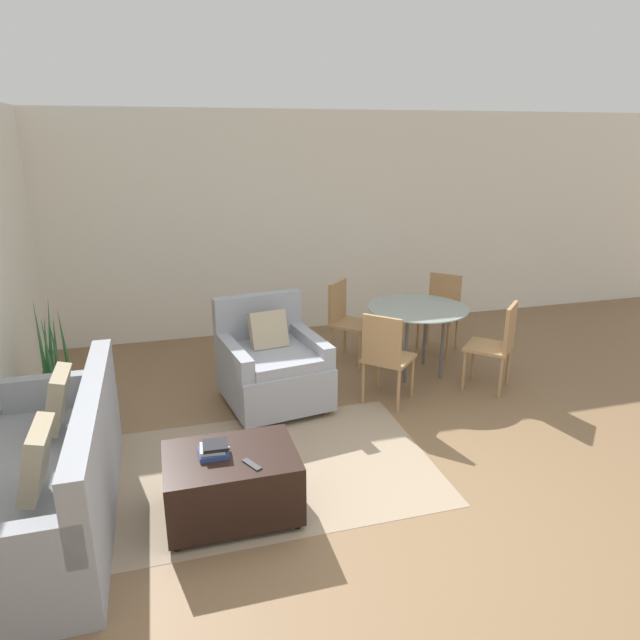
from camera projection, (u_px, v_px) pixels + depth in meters
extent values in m
plane|color=brown|center=(399.00, 513.00, 3.88)|extent=(20.00, 20.00, 0.00)
cube|color=white|center=(275.00, 225.00, 7.13)|extent=(12.00, 0.06, 2.75)
cube|color=gray|center=(264.00, 469.00, 4.39)|extent=(2.58, 1.70, 0.00)
cube|color=brown|center=(278.00, 508.00, 3.92)|extent=(2.53, 0.06, 0.00)
cube|color=brown|center=(268.00, 481.00, 4.23)|extent=(2.53, 0.06, 0.00)
cube|color=brown|center=(260.00, 457.00, 4.54)|extent=(2.53, 0.06, 0.00)
cube|color=brown|center=(253.00, 436.00, 4.86)|extent=(2.53, 0.06, 0.00)
cube|color=#999EA8|center=(43.00, 497.00, 3.72)|extent=(0.87, 2.03, 0.40)
cube|color=#999EA8|center=(94.00, 428.00, 3.67)|extent=(0.14, 2.03, 0.50)
cube|color=#999EA8|center=(58.00, 391.00, 4.49)|extent=(0.80, 0.12, 0.26)
cube|color=tan|center=(57.00, 399.00, 4.01)|extent=(0.19, 0.40, 0.41)
cube|color=tan|center=(36.00, 459.00, 3.27)|extent=(0.19, 0.40, 0.41)
cube|color=#999EA8|center=(274.00, 379.00, 5.37)|extent=(1.01, 1.07, 0.40)
cube|color=#999EA8|center=(275.00, 356.00, 5.26)|extent=(0.75, 0.92, 0.10)
cube|color=#999EA8|center=(258.00, 320.00, 5.59)|extent=(0.88, 0.25, 0.53)
cube|color=#999EA8|center=(234.00, 356.00, 5.13)|extent=(0.25, 0.88, 0.20)
cube|color=#999EA8|center=(310.00, 344.00, 5.43)|extent=(0.25, 0.88, 0.20)
cylinder|color=brown|center=(252.00, 427.00, 4.96)|extent=(0.05, 0.05, 0.06)
cylinder|color=brown|center=(326.00, 411.00, 5.24)|extent=(0.05, 0.05, 0.06)
cylinder|color=brown|center=(227.00, 392.00, 5.65)|extent=(0.05, 0.05, 0.06)
cylinder|color=brown|center=(294.00, 379.00, 5.93)|extent=(0.05, 0.05, 0.06)
cube|color=tan|center=(268.00, 330.00, 5.34)|extent=(0.38, 0.25, 0.36)
cube|color=black|center=(232.00, 482.00, 3.80)|extent=(0.87, 0.62, 0.42)
cylinder|color=black|center=(177.00, 547.00, 3.53)|extent=(0.04, 0.04, 0.04)
cylinder|color=black|center=(297.00, 525.00, 3.73)|extent=(0.04, 0.04, 0.04)
cylinder|color=black|center=(174.00, 498.00, 4.01)|extent=(0.04, 0.04, 0.04)
cylinder|color=black|center=(281.00, 481.00, 4.21)|extent=(0.04, 0.04, 0.04)
cube|color=#2D478C|center=(213.00, 453.00, 3.73)|extent=(0.19, 0.18, 0.03)
cube|color=beige|center=(212.00, 448.00, 3.72)|extent=(0.17, 0.16, 0.02)
cube|color=black|center=(215.00, 445.00, 3.72)|extent=(0.17, 0.16, 0.02)
cube|color=#B7B7BC|center=(221.00, 445.00, 3.84)|extent=(0.11, 0.14, 0.01)
cube|color=#333338|center=(252.00, 464.00, 3.61)|extent=(0.11, 0.16, 0.01)
cylinder|color=brown|center=(60.00, 399.00, 5.17)|extent=(0.43, 0.43, 0.33)
cylinder|color=black|center=(57.00, 384.00, 5.12)|extent=(0.40, 0.40, 0.02)
cone|color=#2D6B38|center=(64.00, 345.00, 5.03)|extent=(0.05, 0.15, 0.71)
cone|color=#2D6B38|center=(56.00, 349.00, 5.06)|extent=(0.08, 0.08, 0.63)
cone|color=#2D6B38|center=(50.00, 340.00, 5.04)|extent=(0.11, 0.06, 0.79)
cone|color=#2D6B38|center=(46.00, 350.00, 5.03)|extent=(0.08, 0.12, 0.64)
cone|color=#2D6B38|center=(40.00, 343.00, 4.93)|extent=(0.06, 0.07, 0.81)
cone|color=#2D6B38|center=(48.00, 352.00, 4.91)|extent=(0.07, 0.05, 0.67)
cone|color=#2D6B38|center=(55.00, 351.00, 4.96)|extent=(0.08, 0.06, 0.66)
cylinder|color=#8C9E99|center=(418.00, 308.00, 5.94)|extent=(1.05, 1.05, 0.01)
cylinder|color=#59595B|center=(406.00, 350.00, 5.82)|extent=(0.04, 0.04, 0.73)
cylinder|color=#59595B|center=(442.00, 346.00, 5.93)|extent=(0.04, 0.04, 0.73)
cylinder|color=#59595B|center=(391.00, 337.00, 6.19)|extent=(0.04, 0.04, 0.73)
cylinder|color=#59595B|center=(425.00, 333.00, 6.30)|extent=(0.04, 0.04, 0.73)
cube|color=tan|center=(389.00, 358.00, 5.41)|extent=(0.59, 0.59, 0.03)
cube|color=tan|center=(382.00, 340.00, 5.18)|extent=(0.29, 0.29, 0.45)
cylinder|color=tan|center=(412.00, 377.00, 5.54)|extent=(0.03, 0.03, 0.42)
cylinder|color=tan|center=(378.00, 370.00, 5.71)|extent=(0.03, 0.03, 0.42)
cylinder|color=tan|center=(398.00, 391.00, 5.25)|extent=(0.03, 0.03, 0.42)
cylinder|color=tan|center=(363.00, 383.00, 5.41)|extent=(0.03, 0.03, 0.42)
cube|color=tan|center=(488.00, 347.00, 5.69)|extent=(0.59, 0.59, 0.03)
cube|color=tan|center=(510.00, 327.00, 5.53)|extent=(0.29, 0.29, 0.45)
cylinder|color=tan|center=(473.00, 359.00, 5.99)|extent=(0.03, 0.03, 0.42)
cylinder|color=tan|center=(464.00, 371.00, 5.69)|extent=(0.03, 0.03, 0.42)
cylinder|color=tan|center=(508.00, 365.00, 5.82)|extent=(0.03, 0.03, 0.42)
cylinder|color=tan|center=(500.00, 378.00, 5.52)|extent=(0.03, 0.03, 0.42)
cube|color=tan|center=(352.00, 324.00, 6.39)|extent=(0.59, 0.59, 0.03)
cube|color=tan|center=(337.00, 301.00, 6.40)|extent=(0.29, 0.29, 0.45)
cylinder|color=tan|center=(359.00, 350.00, 6.22)|extent=(0.03, 0.03, 0.42)
cylinder|color=tan|center=(373.00, 341.00, 6.52)|extent=(0.03, 0.03, 0.42)
cylinder|color=tan|center=(330.00, 345.00, 6.39)|extent=(0.03, 0.03, 0.42)
cylinder|color=tan|center=(345.00, 335.00, 6.69)|extent=(0.03, 0.03, 0.42)
cube|color=tan|center=(439.00, 316.00, 6.67)|extent=(0.59, 0.59, 0.03)
cube|color=tan|center=(445.00, 292.00, 6.75)|extent=(0.29, 0.29, 0.45)
cylinder|color=tan|center=(418.00, 336.00, 6.67)|extent=(0.03, 0.03, 0.42)
cylinder|color=tan|center=(448.00, 341.00, 6.50)|extent=(0.03, 0.03, 0.42)
cylinder|color=tan|center=(428.00, 327.00, 6.97)|extent=(0.03, 0.03, 0.42)
cylinder|color=tan|center=(457.00, 332.00, 6.80)|extent=(0.03, 0.03, 0.42)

